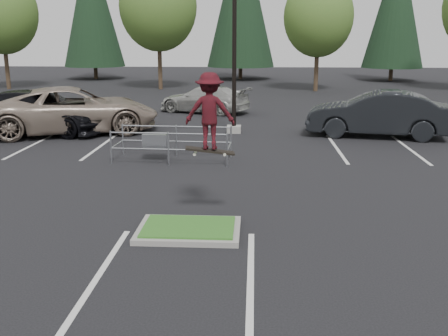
# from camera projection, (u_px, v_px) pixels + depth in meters

# --- Properties ---
(ground) EXTENTS (120.00, 120.00, 0.00)m
(ground) POSITION_uv_depth(u_px,v_px,m) (189.00, 233.00, 11.31)
(ground) COLOR black
(ground) RESTS_ON ground
(grass_median) EXTENTS (2.20, 1.60, 0.16)m
(grass_median) POSITION_uv_depth(u_px,v_px,m) (189.00, 229.00, 11.29)
(grass_median) COLOR gray
(grass_median) RESTS_ON ground
(stall_lines) EXTENTS (22.62, 17.60, 0.01)m
(stall_lines) POSITION_uv_depth(u_px,v_px,m) (170.00, 165.00, 17.21)
(stall_lines) COLOR silver
(stall_lines) RESTS_ON ground
(light_pole) EXTENTS (0.70, 0.60, 10.12)m
(light_pole) POSITION_uv_depth(u_px,v_px,m) (234.00, 25.00, 21.76)
(light_pole) COLOR gray
(light_pole) RESTS_ON ground
(decid_a) EXTENTS (5.44, 5.44, 8.91)m
(decid_a) POSITION_uv_depth(u_px,v_px,m) (2.00, 15.00, 39.99)
(decid_a) COLOR #38281C
(decid_a) RESTS_ON ground
(decid_b) EXTENTS (5.89, 5.89, 9.64)m
(decid_b) POSITION_uv_depth(u_px,v_px,m) (158.00, 9.00, 39.69)
(decid_b) COLOR #38281C
(decid_b) RESTS_ON ground
(decid_c) EXTENTS (5.12, 5.12, 8.38)m
(decid_c) POSITION_uv_depth(u_px,v_px,m) (318.00, 19.00, 38.53)
(decid_c) COLOR #38281C
(decid_c) RESTS_ON ground
(conif_a) EXTENTS (5.72, 5.72, 13.00)m
(conif_a) POSITION_uv_depth(u_px,v_px,m) (92.00, 2.00, 49.03)
(conif_a) COLOR #38281C
(conif_a) RESTS_ON ground
(conif_c) EXTENTS (5.50, 5.50, 12.50)m
(conif_c) POSITION_uv_depth(u_px,v_px,m) (396.00, 4.00, 47.04)
(conif_c) COLOR #38281C
(conif_c) RESTS_ON ground
(cart_corral) EXTENTS (3.96, 1.58, 1.10)m
(cart_corral) POSITION_uv_depth(u_px,v_px,m) (160.00, 140.00, 17.68)
(cart_corral) COLOR #979AA0
(cart_corral) RESTS_ON ground
(skateboarder) EXTENTS (1.14, 0.67, 1.85)m
(skateboarder) POSITION_uv_depth(u_px,v_px,m) (210.00, 112.00, 11.64)
(skateboarder) COLOR black
(skateboarder) RESTS_ON ground
(car_l_tan) EXTENTS (7.87, 5.52, 1.99)m
(car_l_tan) POSITION_uv_depth(u_px,v_px,m) (71.00, 110.00, 22.55)
(car_l_tan) COLOR gray
(car_l_tan) RESTS_ON ground
(car_l_black) EXTENTS (6.63, 3.65, 1.82)m
(car_l_black) POSITION_uv_depth(u_px,v_px,m) (38.00, 112.00, 22.66)
(car_l_black) COLOR black
(car_l_black) RESTS_ON ground
(car_r_charc) EXTENTS (6.04, 3.01, 1.90)m
(car_r_charc) POSITION_uv_depth(u_px,v_px,m) (377.00, 114.00, 21.83)
(car_r_charc) COLOR black
(car_r_charc) RESTS_ON ground
(car_far_silver) EXTENTS (5.42, 3.72, 1.46)m
(car_far_silver) POSITION_uv_depth(u_px,v_px,m) (206.00, 99.00, 28.61)
(car_far_silver) COLOR #B4B4AF
(car_far_silver) RESTS_ON ground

